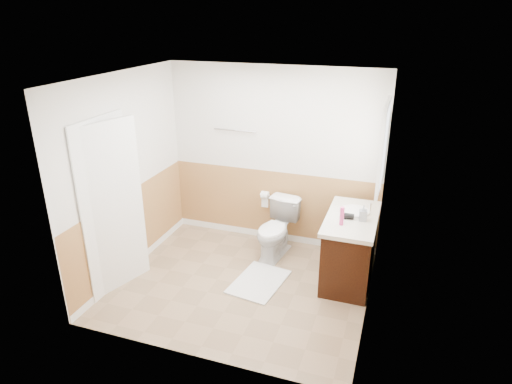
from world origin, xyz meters
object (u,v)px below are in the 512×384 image
at_px(lotion_bottle, 342,216).
at_px(vanity_cabinet, 350,250).
at_px(toilet, 276,230).
at_px(bath_mat, 259,282).
at_px(soap_dispenser, 363,213).

bearing_deg(lotion_bottle, vanity_cabinet, 68.99).
distance_m(toilet, lotion_bottle, 1.21).
relative_size(bath_mat, soap_dispenser, 4.22).
bearing_deg(vanity_cabinet, bath_mat, -155.26).
height_order(toilet, soap_dispenser, soap_dispenser).
bearing_deg(lotion_bottle, soap_dispenser, 42.03).
bearing_deg(bath_mat, vanity_cabinet, 24.74).
xyz_separation_m(lotion_bottle, soap_dispenser, (0.22, 0.20, -0.02)).
xyz_separation_m(toilet, lotion_bottle, (0.93, -0.52, 0.58)).
xyz_separation_m(toilet, bath_mat, (0.00, -0.73, -0.37)).
relative_size(vanity_cabinet, soap_dispenser, 5.80).
relative_size(toilet, bath_mat, 0.96).
bearing_deg(soap_dispenser, lotion_bottle, -137.97).
height_order(toilet, vanity_cabinet, vanity_cabinet).
height_order(bath_mat, soap_dispenser, soap_dispenser).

